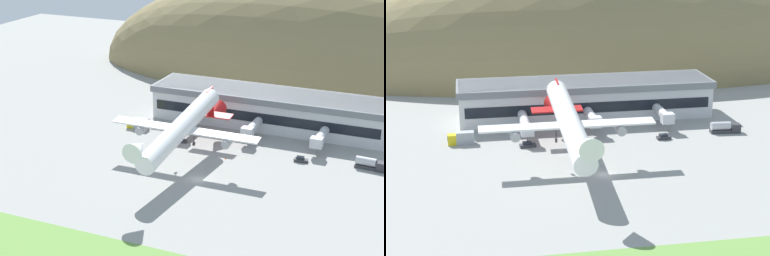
% 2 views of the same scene
% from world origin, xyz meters
% --- Properties ---
extents(ground_plane, '(366.92, 366.92, 0.00)m').
position_xyz_m(ground_plane, '(0.00, 0.00, 0.00)').
color(ground_plane, gray).
extents(hill_backdrop, '(226.93, 83.96, 86.65)m').
position_xyz_m(hill_backdrop, '(23.19, 111.48, 0.00)').
color(hill_backdrop, olive).
rests_on(hill_backdrop, ground_plane).
extents(terminal_building, '(75.18, 17.29, 10.99)m').
position_xyz_m(terminal_building, '(4.25, 46.65, 6.23)').
color(terminal_building, silver).
rests_on(terminal_building, ground_plane).
extents(jetway_0, '(3.38, 16.18, 5.43)m').
position_xyz_m(jetway_0, '(-15.35, 29.63, 3.99)').
color(jetway_0, silver).
rests_on(jetway_0, ground_plane).
extents(jetway_1, '(3.38, 12.21, 5.43)m').
position_xyz_m(jetway_1, '(3.48, 31.73, 3.99)').
color(jetway_1, silver).
rests_on(jetway_1, ground_plane).
extents(jetway_2, '(3.38, 12.28, 5.43)m').
position_xyz_m(jetway_2, '(23.87, 31.70, 3.99)').
color(jetway_2, silver).
rests_on(jetway_2, ground_plane).
extents(cargo_airplane, '(41.82, 54.65, 11.78)m').
position_xyz_m(cargo_airplane, '(-7.31, 6.05, 11.20)').
color(cargo_airplane, white).
extents(service_car_0, '(3.87, 2.00, 1.50)m').
position_xyz_m(service_car_0, '(21.10, 21.97, 0.62)').
color(service_car_0, '#333338').
rests_on(service_car_0, ground_plane).
extents(service_car_1, '(4.33, 2.12, 1.44)m').
position_xyz_m(service_car_1, '(-15.54, 22.05, 0.60)').
color(service_car_1, '#333338').
rests_on(service_car_1, ground_plane).
extents(fuel_truck, '(8.50, 2.89, 3.16)m').
position_xyz_m(fuel_truck, '(39.40, 24.44, 1.48)').
color(fuel_truck, '#333338').
rests_on(fuel_truck, ground_plane).
extents(box_truck, '(6.96, 2.59, 3.26)m').
position_xyz_m(box_truck, '(-32.37, 27.60, 1.56)').
color(box_truck, gold).
rests_on(box_truck, ground_plane).
extents(traffic_cone_0, '(0.52, 0.52, 0.58)m').
position_xyz_m(traffic_cone_0, '(1.49, 15.45, 0.28)').
color(traffic_cone_0, orange).
rests_on(traffic_cone_0, ground_plane).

